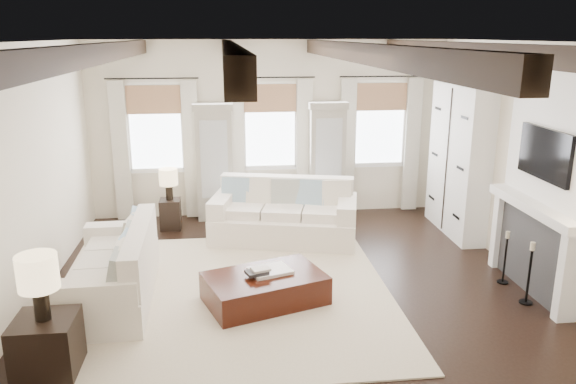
{
  "coord_description": "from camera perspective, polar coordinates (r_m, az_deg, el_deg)",
  "views": [
    {
      "loc": [
        -0.83,
        -6.43,
        3.29
      ],
      "look_at": [
        0.03,
        1.1,
        1.15
      ],
      "focal_mm": 35.0,
      "sensor_mm": 36.0,
      "label": 1
    }
  ],
  "objects": [
    {
      "name": "ground",
      "position": [
        7.27,
        0.77,
        -11.13
      ],
      "size": [
        7.5,
        7.5,
        0.0
      ],
      "primitive_type": "plane",
      "color": "black",
      "rests_on": "ground"
    },
    {
      "name": "room_shell",
      "position": [
        7.62,
        5.56,
        5.11
      ],
      "size": [
        6.54,
        7.54,
        3.22
      ],
      "color": "#F0E5CD",
      "rests_on": "ground"
    },
    {
      "name": "area_rug",
      "position": [
        7.51,
        -4.41,
        -10.18
      ],
      "size": [
        3.79,
        4.21,
        0.02
      ],
      "primitive_type": "cube",
      "color": "beige",
      "rests_on": "ground"
    },
    {
      "name": "sofa_back",
      "position": [
        9.23,
        -0.37,
        -2.43
      ],
      "size": [
        2.52,
        1.58,
        1.0
      ],
      "color": "white",
      "rests_on": "ground"
    },
    {
      "name": "sofa_left",
      "position": [
        7.5,
        -17.06,
        -7.7
      ],
      "size": [
        1.06,
        2.25,
        0.95
      ],
      "color": "white",
      "rests_on": "ground"
    },
    {
      "name": "ottoman",
      "position": [
        7.18,
        -2.36,
        -9.8
      ],
      "size": [
        1.66,
        1.32,
        0.38
      ],
      "primitive_type": "cube",
      "rotation": [
        0.0,
        0.0,
        0.33
      ],
      "color": "black",
      "rests_on": "ground"
    },
    {
      "name": "tray",
      "position": [
        7.18,
        -1.82,
        -7.99
      ],
      "size": [
        0.6,
        0.52,
        0.04
      ],
      "primitive_type": "cube",
      "rotation": [
        0.0,
        0.0,
        0.33
      ],
      "color": "white",
      "rests_on": "ottoman"
    },
    {
      "name": "book_lower",
      "position": [
        7.04,
        -3.2,
        -8.15
      ],
      "size": [
        0.31,
        0.27,
        0.04
      ],
      "primitive_type": "cube",
      "rotation": [
        0.0,
        0.0,
        0.33
      ],
      "color": "#262628",
      "rests_on": "tray"
    },
    {
      "name": "book_upper",
      "position": [
        7.04,
        -2.8,
        -7.83
      ],
      "size": [
        0.26,
        0.23,
        0.03
      ],
      "primitive_type": "cube",
      "rotation": [
        0.0,
        0.0,
        0.33
      ],
      "color": "beige",
      "rests_on": "book_lower"
    },
    {
      "name": "side_table_front",
      "position": [
        6.26,
        -23.27,
        -14.17
      ],
      "size": [
        0.6,
        0.6,
        0.6
      ],
      "primitive_type": "cube",
      "color": "black",
      "rests_on": "ground"
    },
    {
      "name": "lamp_front",
      "position": [
        5.94,
        -24.06,
        -7.81
      ],
      "size": [
        0.39,
        0.39,
        0.67
      ],
      "color": "black",
      "rests_on": "side_table_front"
    },
    {
      "name": "side_table_back",
      "position": [
        9.99,
        -11.84,
        -2.21
      ],
      "size": [
        0.35,
        0.35,
        0.53
      ],
      "primitive_type": "cube",
      "color": "black",
      "rests_on": "ground"
    },
    {
      "name": "lamp_back",
      "position": [
        9.82,
        -12.05,
        1.32
      ],
      "size": [
        0.32,
        0.32,
        0.55
      ],
      "color": "black",
      "rests_on": "side_table_back"
    },
    {
      "name": "candlestick_near",
      "position": [
        7.72,
        23.26,
        -8.06
      ],
      "size": [
        0.17,
        0.17,
        0.82
      ],
      "color": "black",
      "rests_on": "ground"
    },
    {
      "name": "candlestick_far",
      "position": [
        8.22,
        21.16,
        -6.62
      ],
      "size": [
        0.15,
        0.15,
        0.74
      ],
      "color": "black",
      "rests_on": "ground"
    }
  ]
}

